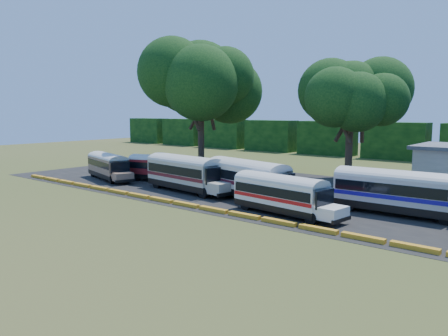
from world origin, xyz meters
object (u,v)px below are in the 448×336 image
Objects in this scene: bus_beige at (108,165)px; bus_red at (163,166)px; bus_cream_west at (186,171)px; bus_white_red at (282,192)px; tree_west at (201,77)px.

bus_beige is 1.02× the size of bus_red.
bus_beige is at bearing -171.79° from bus_cream_west.
bus_beige is 12.13m from bus_cream_west.
tree_west reaches higher than bus_white_red.
bus_red is 13.39m from tree_west.
bus_red is at bearing -77.74° from tree_west.
bus_cream_west is at bearing -54.10° from tree_west.
bus_white_red is at bearing 11.55° from bus_beige.
tree_west is at bearing 86.31° from bus_beige.
bus_beige is 24.59m from bus_white_red.
bus_cream_west is 0.66× the size of tree_west.
bus_red is 19.21m from bus_white_red.
bus_cream_west reaches higher than bus_white_red.
tree_west is (-1.82, 8.39, 10.28)m from bus_red.
bus_red is at bearing 42.33° from bus_beige.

